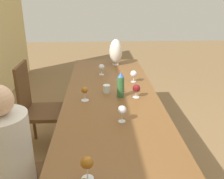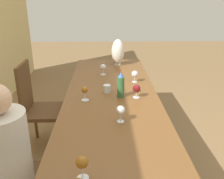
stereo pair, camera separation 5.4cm
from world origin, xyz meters
name	(u,v)px [view 1 (the left image)]	position (x,y,z in m)	size (l,w,h in m)	color
ground_plane	(112,167)	(0.00, 0.00, 0.00)	(14.00, 14.00, 0.00)	olive
dining_table	(112,107)	(0.00, 0.00, 0.70)	(3.00, 0.90, 0.76)	brown
water_bottle	(121,85)	(0.09, -0.09, 0.88)	(0.07, 0.07, 0.25)	#336638
water_tumbler	(107,89)	(0.21, 0.05, 0.80)	(0.07, 0.07, 0.08)	silver
vase	(116,52)	(1.22, -0.11, 0.94)	(0.17, 0.17, 0.35)	silver
wine_glass_0	(122,110)	(-0.40, -0.05, 0.86)	(0.07, 0.07, 0.13)	silver
wine_glass_1	(102,67)	(0.79, 0.09, 0.85)	(0.07, 0.07, 0.13)	silver
wine_glass_2	(134,74)	(0.51, -0.27, 0.85)	(0.07, 0.07, 0.13)	silver
wine_glass_3	(87,163)	(-1.03, 0.19, 0.86)	(0.07, 0.07, 0.14)	silver
wine_glass_5	(136,89)	(0.07, -0.23, 0.85)	(0.07, 0.07, 0.13)	silver
wine_glass_6	(85,91)	(0.02, 0.25, 0.86)	(0.07, 0.07, 0.13)	silver
chair_near	(0,176)	(-0.71, 0.81, 0.54)	(0.44, 0.44, 1.01)	brown
chair_far	(37,106)	(0.41, 0.81, 0.54)	(0.44, 0.44, 1.01)	brown
person_near	(11,163)	(-0.71, 0.71, 0.64)	(0.33, 0.33, 1.19)	#2D2D38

